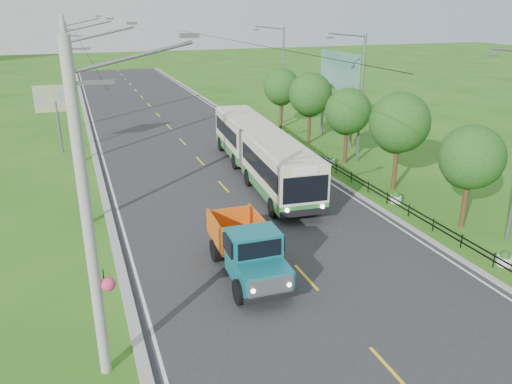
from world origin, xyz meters
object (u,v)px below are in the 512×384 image
streetlight_mid (359,94)px  dump_truck (248,246)px  tree_third (399,125)px  pole_near (76,128)px  tree_fourth (347,113)px  planter_mid (330,160)px  pole_mid (72,92)px  streetlight_far (281,72)px  pole_far (69,72)px  planter_near (396,198)px  bus (261,149)px  billboard_left (56,103)px  planter_front (505,259)px  tree_second (470,160)px  pole_nearest (90,225)px  billboard_right (339,77)px  tree_back (281,88)px  tree_fifth (310,96)px  planter_far (286,135)px

streetlight_mid → dump_truck: (-12.86, -12.96, -3.56)m
streetlight_mid → tree_third: bearing=-97.6°
pole_near → tree_fourth: pole_near is taller
tree_fourth → planter_mid: bearing=-173.6°
pole_mid → dump_truck: (6.05, -19.96, -3.75)m
streetlight_far → pole_far: bearing=165.2°
tree_third → planter_near: 4.46m
tree_fourth → bus: (-6.97, -1.06, -1.66)m
pole_mid → planter_mid: 18.88m
tree_fourth → billboard_left: 21.72m
planter_mid → dump_truck: dump_truck is taller
dump_truck → planter_front: bearing=-14.2°
tree_second → tree_third: tree_third is taller
pole_near → tree_second: pole_near is taller
pole_near → tree_fourth: bearing=15.8°
pole_nearest → billboard_right: bearing=48.2°
tree_back → billboard_left: tree_back is taller
tree_fifth → billboard_right: 2.87m
pole_mid → planter_near: bearing=-41.7°
pole_far → billboard_left: 9.17m
pole_far → tree_fifth: (18.12, -12.86, -1.24)m
billboard_right → bus: (-9.41, -6.92, -3.42)m
pole_mid → streetlight_far: 20.16m
pole_nearest → streetlight_far: bearing=58.7°
tree_second → planter_front: (-1.26, -4.14, -3.23)m
billboard_right → streetlight_mid: bearing=-105.4°
pole_mid → planter_near: 23.08m
tree_third → planter_far: tree_third is taller
pole_mid → streetlight_far: size_ratio=1.10×
tree_third → billboard_right: size_ratio=0.82×
streetlight_mid → pole_near: bearing=-165.2°
planter_mid → bus: bearing=-170.8°
streetlight_far → billboard_left: 20.56m
tree_second → pole_near: bearing=159.3°
pole_mid → planter_mid: bearing=-22.5°
planter_front → billboard_left: size_ratio=0.13×
streetlight_mid → billboard_left: bearing=153.6°
tree_fifth → streetlight_far: (0.79, 7.86, 1.05)m
tree_fifth → planter_mid: (-1.26, -6.14, -3.57)m
pole_near → tree_second: bearing=-20.7°
streetlight_mid → planter_near: 9.46m
pole_mid → planter_near: pole_mid is taller
pole_mid → streetlight_mid: size_ratio=1.10×
bus → dump_truck: size_ratio=2.94×
tree_back → tree_second: bearing=-90.0°
tree_second → dump_truck: bearing=-174.8°
planter_far → billboard_right: billboard_right is taller
tree_second → billboard_left: 29.20m
billboard_right → dump_truck: bearing=-127.4°
tree_fourth → tree_fifth: 6.01m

